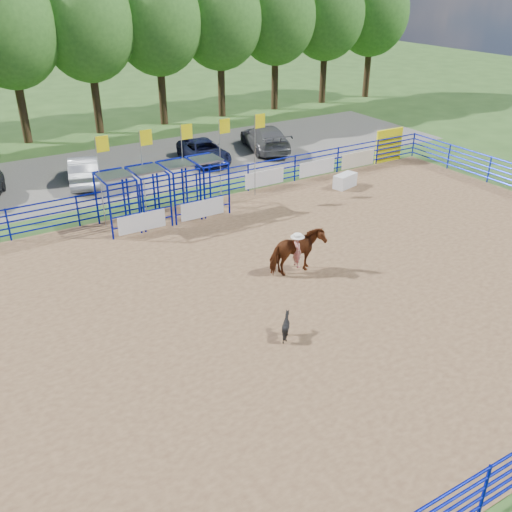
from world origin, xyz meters
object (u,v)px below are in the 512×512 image
car_c (204,151)px  car_d (265,138)px  announcer_table (345,181)px  car_b (84,170)px  calf (286,326)px  horse_and_rider (297,251)px

car_c → car_d: 4.55m
announcer_table → car_b: (-11.80, 7.97, 0.38)m
car_d → calf: bearing=74.7°
horse_and_rider → calf: bearing=-129.4°
announcer_table → car_d: 8.28m
car_c → calf: bearing=-104.1°
announcer_table → horse_and_rider: horse_and_rider is taller
horse_and_rider → car_c: (3.36, 14.71, -0.30)m
announcer_table → car_d: car_d is taller
calf → car_d: size_ratio=0.15×
announcer_table → horse_and_rider: bearing=-139.6°
car_c → horse_and_rider: bearing=-98.3°
calf → car_b: (-1.24, 17.98, 0.34)m
car_b → calf: bearing=108.5°
car_c → car_d: bearing=7.4°
car_c → car_d: car_d is taller
car_b → car_c: (7.34, 0.08, -0.10)m
calf → car_c: (6.11, 18.06, 0.24)m
calf → car_b: car_b is taller
car_b → car_c: 7.34m
calf → car_b: size_ratio=0.17×
calf → car_c: bearing=-26.8°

